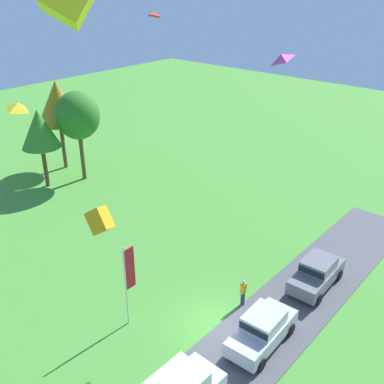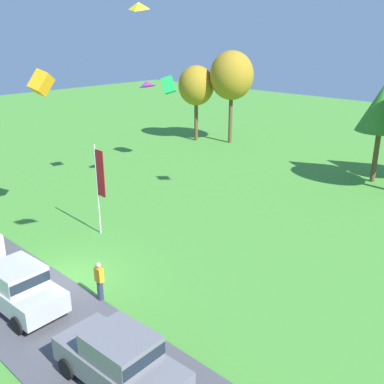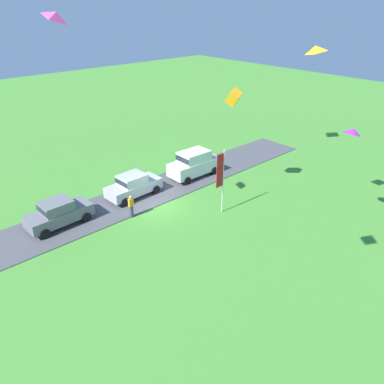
{
  "view_description": "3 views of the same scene",
  "coord_description": "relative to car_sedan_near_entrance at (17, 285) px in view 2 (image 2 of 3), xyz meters",
  "views": [
    {
      "loc": [
        -14.88,
        -11.15,
        17.12
      ],
      "look_at": [
        2.56,
        4.0,
        5.83
      ],
      "focal_mm": 42.0,
      "sensor_mm": 36.0,
      "label": 1
    },
    {
      "loc": [
        15.6,
        -8.84,
        10.22
      ],
      "look_at": [
        0.83,
        6.92,
        2.44
      ],
      "focal_mm": 42.0,
      "sensor_mm": 36.0,
      "label": 2
    },
    {
      "loc": [
        14.5,
        19.92,
        13.93
      ],
      "look_at": [
        -0.51,
        3.23,
        2.28
      ],
      "focal_mm": 35.0,
      "sensor_mm": 36.0,
      "label": 3
    }
  ],
  "objects": [
    {
      "name": "person_beside_suv",
      "position": [
        1.85,
        2.48,
        -0.16
      ],
      "size": [
        0.36,
        0.24,
        1.71
      ],
      "color": "#2D334C",
      "rests_on": "ground"
    },
    {
      "name": "tree_center_back",
      "position": [
        -11.3,
        27.22,
        5.26
      ],
      "size": [
        4.05,
        4.05,
        8.56
      ],
      "color": "brown",
      "rests_on": "ground"
    },
    {
      "name": "pavement_strip",
      "position": [
        -0.48,
        0.3,
        -1.01
      ],
      "size": [
        36.0,
        4.4,
        0.06
      ],
      "primitive_type": "cube",
      "color": "#4C4C51",
      "rests_on": "ground"
    },
    {
      "name": "flag_banner",
      "position": [
        -3.19,
        6.29,
        2.05
      ],
      "size": [
        0.71,
        0.08,
        4.88
      ],
      "color": "silver",
      "rests_on": "ground"
    },
    {
      "name": "car_sedan_mid_row",
      "position": [
        6.16,
        0.13,
        0.0
      ],
      "size": [
        4.47,
        2.09,
        1.84
      ],
      "color": "slate",
      "rests_on": "ground"
    },
    {
      "name": "car_sedan_near_entrance",
      "position": [
        0.0,
        0.0,
        0.0
      ],
      "size": [
        4.47,
        2.1,
        1.84
      ],
      "color": "#B7B7BC",
      "rests_on": "ground"
    },
    {
      "name": "tree_left_of_center",
      "position": [
        3.62,
        24.92,
        4.24
      ],
      "size": [
        3.3,
        3.3,
        6.98
      ],
      "color": "brown",
      "rests_on": "ground"
    },
    {
      "name": "kite_diamond_high_left",
      "position": [
        -5.15,
        11.0,
        10.46
      ],
      "size": [
        1.26,
        1.26,
        0.56
      ],
      "primitive_type": "pyramid",
      "rotation": [
        -0.23,
        0.0,
        3.61
      ],
      "color": "yellow"
    },
    {
      "name": "kite_delta_trailing_tail",
      "position": [
        -7.02,
        13.09,
        5.98
      ],
      "size": [
        1.28,
        1.24,
        0.6
      ],
      "primitive_type": "cone",
      "rotation": [
        -0.24,
        0.0,
        1.39
      ],
      "color": "purple"
    },
    {
      "name": "tree_far_left",
      "position": [
        -14.38,
        25.73,
        4.23
      ],
      "size": [
        3.4,
        3.4,
        7.18
      ],
      "color": "brown",
      "rests_on": "ground"
    },
    {
      "name": "ground_plane",
      "position": [
        -0.48,
        2.51,
        -1.04
      ],
      "size": [
        120.0,
        120.0,
        0.0
      ],
      "primitive_type": "plane",
      "color": "#478E33"
    },
    {
      "name": "kite_box_high_right",
      "position": [
        -5.57,
        4.98,
        6.78
      ],
      "size": [
        1.01,
        1.35,
        1.39
      ],
      "primitive_type": "cube",
      "rotation": [
        -0.58,
        0.3,
        0.32
      ],
      "color": "orange"
    },
    {
      "name": "kite_box_mid_center",
      "position": [
        -10.14,
        17.99,
        5.26
      ],
      "size": [
        1.52,
        1.2,
        1.51
      ],
      "primitive_type": "cube",
      "rotation": [
        0.23,
        0.3,
        3.87
      ],
      "color": "green"
    }
  ]
}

